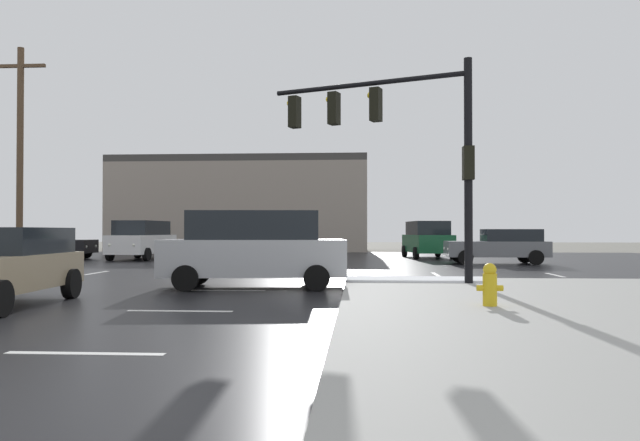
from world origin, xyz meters
The scene contains 14 objects.
ground_plane centered at (0.00, 0.00, 0.00)m, with size 120.00×120.00×0.00m, color slate.
road_asphalt centered at (0.00, 0.00, 0.01)m, with size 44.00×44.00×0.02m, color black.
snow_strip_curbside centered at (5.00, -4.00, 0.17)m, with size 4.00×1.60×0.06m, color white.
lane_markings centered at (1.20, -1.38, 0.02)m, with size 36.15×36.15×0.01m.
traffic_signal_mast centered at (4.48, -4.07, 4.31)m, with size 5.57×2.38×6.02m.
fire_hydrant centered at (5.78, -9.80, 0.54)m, with size 0.48×0.26×0.79m.
strip_building_background centered at (-5.51, 25.30, 3.48)m, with size 18.82×8.00×6.96m.
sedan_grey centered at (9.76, 7.09, 0.85)m, with size 4.55×2.05×1.58m.
suv_silver centered at (0.57, -5.22, 1.09)m, with size 4.98×2.56×2.03m.
suv_white centered at (-8.05, 10.29, 1.09)m, with size 2.44×4.94×2.03m.
sedan_tan centered at (-3.88, -9.41, 0.85)m, with size 2.23×4.62×1.58m.
suv_green centered at (7.12, 12.96, 1.09)m, with size 2.60×4.99×2.03m.
sedan_black centered at (-13.18, 10.21, 0.85)m, with size 4.55×2.04×1.58m.
utility_pole_far centered at (-11.40, 4.45, 4.98)m, with size 2.20×0.28×9.53m.
Camera 1 is at (3.38, -21.38, 1.54)m, focal length 34.54 mm.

